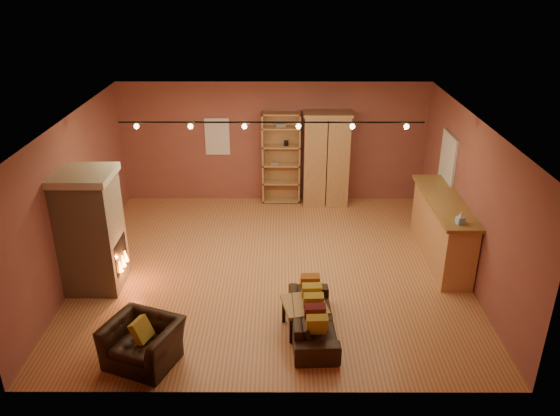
{
  "coord_description": "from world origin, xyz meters",
  "views": [
    {
      "loc": [
        0.17,
        -8.83,
        5.2
      ],
      "look_at": [
        0.15,
        0.2,
        1.12
      ],
      "focal_mm": 35.0,
      "sensor_mm": 36.0,
      "label": 1
    }
  ],
  "objects_px": {
    "loveseat": "(313,313)",
    "coffee_table": "(305,307)",
    "fireplace": "(91,231)",
    "bookcase": "(281,157)",
    "armchair": "(142,336)",
    "bar_counter": "(442,229)",
    "armoire": "(326,159)"
  },
  "relations": [
    {
      "from": "bar_counter",
      "to": "armoire",
      "type": "bearing_deg",
      "value": 127.64
    },
    {
      "from": "fireplace",
      "to": "armoire",
      "type": "relative_size",
      "value": 0.97
    },
    {
      "from": "coffee_table",
      "to": "bar_counter",
      "type": "bearing_deg",
      "value": 40.22
    },
    {
      "from": "bookcase",
      "to": "armchair",
      "type": "bearing_deg",
      "value": -108.65
    },
    {
      "from": "bar_counter",
      "to": "loveseat",
      "type": "height_order",
      "value": "bar_counter"
    },
    {
      "from": "armchair",
      "to": "loveseat",
      "type": "bearing_deg",
      "value": 36.68
    },
    {
      "from": "coffee_table",
      "to": "loveseat",
      "type": "bearing_deg",
      "value": -24.91
    },
    {
      "from": "bookcase",
      "to": "armchair",
      "type": "xyz_separation_m",
      "value": [
        -1.94,
        -5.75,
        -0.67
      ]
    },
    {
      "from": "bookcase",
      "to": "armoire",
      "type": "relative_size",
      "value": 0.98
    },
    {
      "from": "fireplace",
      "to": "bookcase",
      "type": "bearing_deg",
      "value": 49.37
    },
    {
      "from": "armoire",
      "to": "loveseat",
      "type": "relative_size",
      "value": 1.29
    },
    {
      "from": "loveseat",
      "to": "coffee_table",
      "type": "xyz_separation_m",
      "value": [
        -0.13,
        0.06,
        0.06
      ]
    },
    {
      "from": "bookcase",
      "to": "armchair",
      "type": "relative_size",
      "value": 1.9
    },
    {
      "from": "bookcase",
      "to": "fireplace",
      "type": "bearing_deg",
      "value": -130.63
    },
    {
      "from": "armoire",
      "to": "armchair",
      "type": "xyz_separation_m",
      "value": [
        -2.97,
        -5.59,
        -0.67
      ]
    },
    {
      "from": "bookcase",
      "to": "armoire",
      "type": "bearing_deg",
      "value": -9.06
    },
    {
      "from": "bar_counter",
      "to": "loveseat",
      "type": "relative_size",
      "value": 1.51
    },
    {
      "from": "armoire",
      "to": "bar_counter",
      "type": "height_order",
      "value": "armoire"
    },
    {
      "from": "fireplace",
      "to": "coffee_table",
      "type": "xyz_separation_m",
      "value": [
        3.57,
        -1.29,
        -0.65
      ]
    },
    {
      "from": "bookcase",
      "to": "loveseat",
      "type": "xyz_separation_m",
      "value": [
        0.49,
        -5.09,
        -0.74
      ]
    },
    {
      "from": "fireplace",
      "to": "coffee_table",
      "type": "height_order",
      "value": "fireplace"
    },
    {
      "from": "coffee_table",
      "to": "fireplace",
      "type": "bearing_deg",
      "value": 160.06
    },
    {
      "from": "loveseat",
      "to": "coffee_table",
      "type": "height_order",
      "value": "loveseat"
    },
    {
      "from": "fireplace",
      "to": "loveseat",
      "type": "relative_size",
      "value": 1.25
    },
    {
      "from": "armoire",
      "to": "armchair",
      "type": "bearing_deg",
      "value": -117.98
    },
    {
      "from": "armoire",
      "to": "coffee_table",
      "type": "bearing_deg",
      "value": -97.81
    },
    {
      "from": "bar_counter",
      "to": "coffee_table",
      "type": "bearing_deg",
      "value": -139.78
    },
    {
      "from": "fireplace",
      "to": "bookcase",
      "type": "xyz_separation_m",
      "value": [
        3.21,
        3.74,
        0.03
      ]
    },
    {
      "from": "armoire",
      "to": "coffee_table",
      "type": "distance_m",
      "value": 4.96
    },
    {
      "from": "fireplace",
      "to": "bookcase",
      "type": "distance_m",
      "value": 4.92
    },
    {
      "from": "bookcase",
      "to": "armchair",
      "type": "distance_m",
      "value": 6.11
    },
    {
      "from": "fireplace",
      "to": "bookcase",
      "type": "relative_size",
      "value": 0.99
    }
  ]
}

